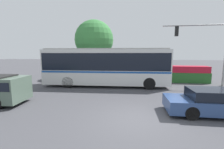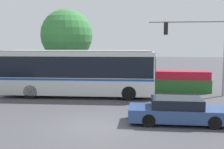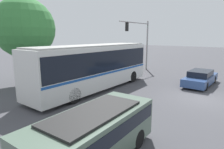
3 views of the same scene
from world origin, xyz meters
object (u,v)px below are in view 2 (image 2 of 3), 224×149
at_px(sedan_foreground, 178,111).
at_px(street_tree_left, 67,35).
at_px(traffic_light_pole, 204,43).
at_px(city_bus, 78,70).

height_order(sedan_foreground, street_tree_left, street_tree_left).
height_order(traffic_light_pole, street_tree_left, street_tree_left).
bearing_deg(city_bus, street_tree_left, 111.79).
bearing_deg(traffic_light_pole, city_bus, 9.96).
bearing_deg(city_bus, traffic_light_pole, 6.82).
relative_size(city_bus, traffic_light_pole, 1.92).
relative_size(city_bus, sedan_foreground, 2.29).
xyz_separation_m(sedan_foreground, traffic_light_pole, (2.64, 7.52, 3.34)).
bearing_deg(street_tree_left, sedan_foreground, -51.21).
distance_m(city_bus, street_tree_left, 6.62).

